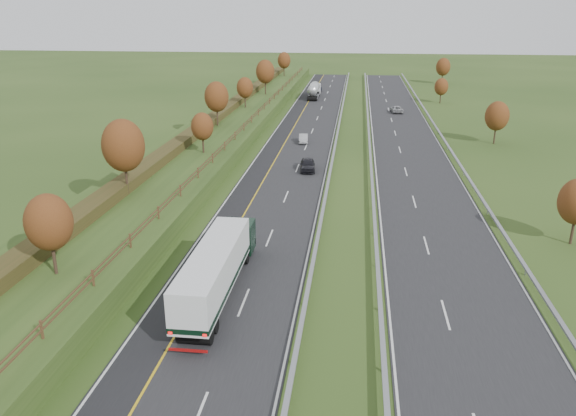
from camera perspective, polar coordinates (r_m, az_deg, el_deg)
name	(u,v)px	position (r m, az deg, el deg)	size (l,w,h in m)	color
ground	(350,155)	(81.05, 6.34, 5.37)	(400.00, 400.00, 0.00)	#2B4217
near_carriageway	(298,145)	(86.34, 1.05, 6.37)	(10.50, 200.00, 0.04)	black
far_carriageway	(408,149)	(86.26, 12.08, 5.93)	(10.50, 200.00, 0.04)	black
hard_shoulder	(274,145)	(86.80, -1.43, 6.44)	(3.00, 200.00, 0.04)	black
lane_markings	(340,147)	(85.81, 5.32, 6.23)	(26.75, 200.00, 0.01)	silver
embankment_left	(215,137)	(88.38, -7.42, 7.17)	(12.00, 200.00, 2.00)	#2B4217
hedge_left	(202,127)	(88.58, -8.73, 8.16)	(2.20, 180.00, 1.10)	#323315
fence_left	(243,127)	(86.64, -4.62, 8.19)	(0.12, 189.06, 1.20)	#422B19
median_barrier_near	(336,143)	(85.82, 4.87, 6.63)	(0.32, 200.00, 0.71)	gray
median_barrier_far	(370,144)	(85.80, 8.29, 6.49)	(0.32, 200.00, 0.71)	gray
outer_barrier_far	(448,146)	(86.85, 15.93, 6.11)	(0.32, 200.00, 0.71)	gray
trees_left	(210,106)	(84.10, -7.91, 10.25)	(6.64, 164.30, 7.66)	#2D2116
trees_far	(467,94)	(115.83, 17.77, 10.97)	(8.45, 118.60, 7.12)	#2D2116
box_lorry	(218,267)	(40.52, -7.16, -5.95)	(2.58, 16.28, 4.06)	black
road_tanker	(314,90)	(134.53, 2.66, 11.89)	(2.40, 11.22, 3.46)	silver
car_dark_near	(308,165)	(72.40, 2.00, 4.44)	(1.86, 4.62, 1.57)	black
car_silver_mid	(303,138)	(88.15, 1.57, 7.08)	(1.37, 3.92, 1.29)	#9B9C9F
car_small_far	(317,88)	(145.52, 3.00, 12.03)	(2.06, 5.08, 1.47)	#111337
car_oncoming	(397,109)	(116.85, 10.98, 9.83)	(2.19, 4.76, 1.32)	#9A9B9E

